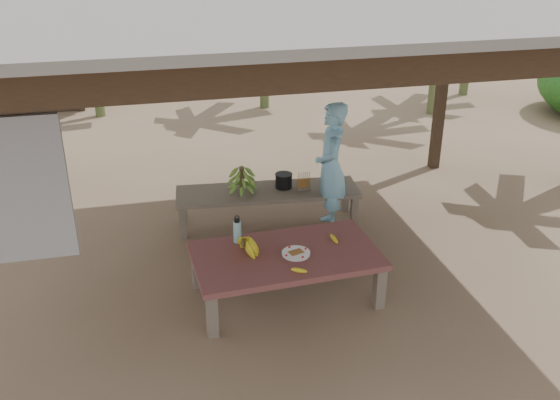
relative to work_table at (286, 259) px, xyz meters
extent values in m
plane|color=brown|center=(0.19, 0.54, -0.43)|extent=(80.00, 80.00, 0.00)
cube|color=black|center=(-2.61, 2.84, 0.92)|extent=(0.13, 0.13, 2.70)
cube|color=black|center=(2.99, 2.84, 0.92)|extent=(0.13, 0.13, 2.70)
cube|color=black|center=(0.19, -1.76, 2.27)|extent=(5.80, 0.14, 0.18)
cube|color=slate|center=(-1.91, -1.76, 1.72)|extent=(0.45, 0.05, 0.85)
cube|color=brown|center=(-0.80, -0.46, -0.21)|extent=(0.10, 0.10, 0.44)
cube|color=brown|center=(0.84, -0.38, -0.21)|extent=(0.10, 0.10, 0.44)
cube|color=brown|center=(-0.84, 0.38, -0.21)|extent=(0.10, 0.10, 0.44)
cube|color=brown|center=(0.80, 0.46, -0.21)|extent=(0.10, 0.10, 0.44)
cube|color=maroon|center=(0.00, 0.00, 0.04)|extent=(1.84, 1.08, 0.06)
cube|color=brown|center=(-0.88, 1.47, -0.23)|extent=(0.09, 0.09, 0.40)
cube|color=brown|center=(1.17, 1.28, -0.23)|extent=(0.09, 0.09, 0.40)
cube|color=brown|center=(-0.84, 1.93, -0.23)|extent=(0.09, 0.09, 0.40)
cube|color=brown|center=(1.21, 1.74, -0.23)|extent=(0.09, 0.09, 0.40)
cube|color=brown|center=(0.17, 1.61, -0.01)|extent=(2.25, 0.80, 0.05)
cylinder|color=white|center=(0.09, -0.06, 0.07)|extent=(0.25, 0.25, 0.01)
cylinder|color=white|center=(0.09, -0.06, 0.09)|extent=(0.28, 0.28, 0.02)
cube|color=brown|center=(0.09, -0.06, 0.09)|extent=(0.16, 0.13, 0.02)
ellipsoid|color=yellow|center=(0.03, -0.37, 0.09)|extent=(0.16, 0.08, 0.04)
ellipsoid|color=yellow|center=(0.53, 0.13, 0.09)|extent=(0.08, 0.17, 0.04)
cylinder|color=#3BA0B8|center=(-0.42, 0.34, 0.18)|extent=(0.08, 0.08, 0.22)
cylinder|color=black|center=(-0.42, 0.34, 0.30)|extent=(0.06, 0.06, 0.03)
torus|color=black|center=(-0.42, 0.34, 0.33)|extent=(0.05, 0.01, 0.05)
cylinder|color=black|center=(0.38, 1.64, 0.10)|extent=(0.20, 0.20, 0.17)
imported|color=#7CC2EA|center=(0.88, 1.37, 0.35)|extent=(0.50, 0.64, 1.56)
cylinder|color=#596638|center=(4.15, 5.32, 1.27)|extent=(0.18, 0.18, 3.41)
cylinder|color=#596638|center=(1.16, 6.43, 0.85)|extent=(0.18, 0.18, 2.57)
cylinder|color=#596638|center=(-1.95, 6.61, 1.03)|extent=(0.18, 0.18, 2.93)
cylinder|color=#596638|center=(5.39, 6.39, 1.09)|extent=(0.18, 0.18, 3.05)
camera|label=1|loc=(-1.27, -5.11, 3.12)|focal=40.00mm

